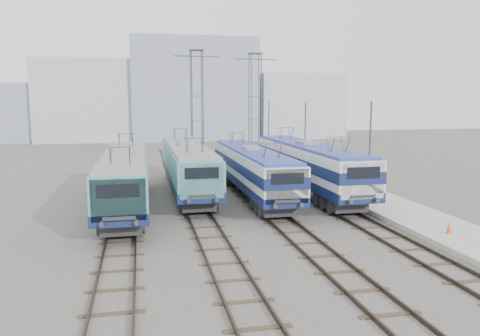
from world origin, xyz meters
name	(u,v)px	position (x,y,z in m)	size (l,w,h in m)	color
ground	(245,225)	(0.00, 0.00, 0.00)	(160.00, 160.00, 0.00)	#514C47
platform	(350,190)	(10.20, 8.00, 0.15)	(4.00, 70.00, 0.30)	#9E9E99
locomotive_far_left	(124,175)	(-6.75, 5.71, 2.23)	(2.83, 17.90, 3.37)	#121D47
locomotive_center_left	(187,164)	(-2.25, 10.09, 2.26)	(2.87, 18.14, 3.41)	#121D47
locomotive_center_right	(252,167)	(2.25, 7.62, 2.21)	(2.73, 17.27, 3.25)	#121D47
locomotive_far_right	(308,163)	(6.75, 8.17, 2.36)	(2.93, 18.55, 3.49)	#121D47
catenary_tower_west	(197,105)	(0.00, 22.00, 6.64)	(4.50, 1.20, 12.00)	#3F4247
catenary_tower_east	(255,104)	(6.50, 24.00, 6.64)	(4.50, 1.20, 12.00)	#3F4247
mast_front	(369,157)	(8.60, 2.00, 3.50)	(0.12, 0.12, 7.00)	#3F4247
mast_mid	(305,141)	(8.60, 14.00, 3.50)	(0.12, 0.12, 7.00)	#3F4247
mast_rear	(269,132)	(8.60, 26.00, 3.50)	(0.12, 0.12, 7.00)	#3F4247
safety_cone	(449,228)	(9.65, -4.78, 0.60)	(0.30, 0.30, 0.61)	#F95207
building_west	(91,101)	(-14.00, 62.00, 7.00)	(18.00, 12.00, 14.00)	#A2ABB5
building_center	(193,90)	(4.00, 62.00, 9.00)	(22.00, 14.00, 18.00)	gray
building_east	(296,106)	(24.00, 62.00, 6.00)	(16.00, 12.00, 12.00)	#A2ABB5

